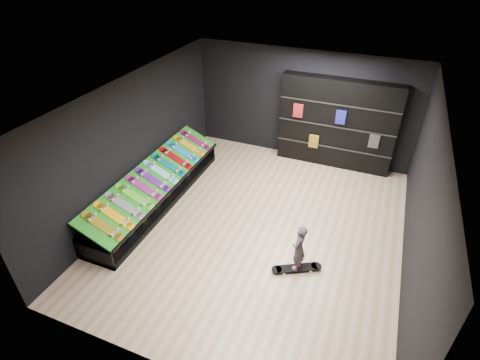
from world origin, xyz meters
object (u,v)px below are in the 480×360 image
at_px(display_rack, 157,192).
at_px(child, 298,256).
at_px(floor_skateboard, 296,269).
at_px(back_shelving, 337,124).

relative_size(display_rack, child, 7.51).
bearing_deg(display_rack, child, -14.02).
relative_size(display_rack, floor_skateboard, 4.59).
distance_m(display_rack, back_shelving, 4.94).
height_order(floor_skateboard, child, child).
height_order(back_shelving, floor_skateboard, back_shelving).
xyz_separation_m(back_shelving, child, (0.14, -4.24, -0.82)).
bearing_deg(back_shelving, child, -88.09).
xyz_separation_m(display_rack, floor_skateboard, (3.67, -0.92, -0.20)).
xyz_separation_m(back_shelving, floor_skateboard, (0.14, -4.24, -1.16)).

